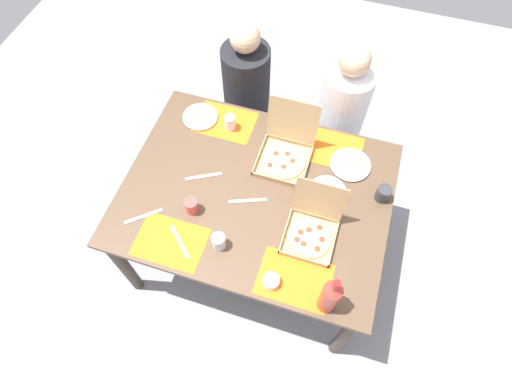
# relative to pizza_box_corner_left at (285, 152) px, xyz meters

# --- Properties ---
(ground_plane) EXTENTS (6.00, 6.00, 0.00)m
(ground_plane) POSITION_rel_pizza_box_corner_left_xyz_m (-0.09, -0.28, -0.82)
(ground_plane) COLOR gray
(dining_table) EXTENTS (1.47, 1.14, 0.77)m
(dining_table) POSITION_rel_pizza_box_corner_left_xyz_m (-0.09, -0.28, -0.15)
(dining_table) COLOR #3F3328
(dining_table) RESTS_ON ground_plane
(placemat_near_left) EXTENTS (0.36, 0.26, 0.00)m
(placemat_near_left) POSITION_rel_pizza_box_corner_left_xyz_m (-0.42, -0.69, -0.05)
(placemat_near_left) COLOR orange
(placemat_near_left) RESTS_ON dining_table
(placemat_near_right) EXTENTS (0.36, 0.26, 0.00)m
(placemat_near_right) POSITION_rel_pizza_box_corner_left_xyz_m (0.24, -0.69, -0.05)
(placemat_near_right) COLOR orange
(placemat_near_right) RESTS_ON dining_table
(placemat_far_left) EXTENTS (0.36, 0.26, 0.00)m
(placemat_far_left) POSITION_rel_pizza_box_corner_left_xyz_m (-0.42, 0.14, -0.05)
(placemat_far_left) COLOR orange
(placemat_far_left) RESTS_ON dining_table
(placemat_far_right) EXTENTS (0.36, 0.26, 0.00)m
(placemat_far_right) POSITION_rel_pizza_box_corner_left_xyz_m (0.24, 0.14, -0.05)
(placemat_far_right) COLOR orange
(placemat_far_right) RESTS_ON dining_table
(pizza_box_corner_left) EXTENTS (0.29, 0.33, 0.33)m
(pizza_box_corner_left) POSITION_rel_pizza_box_corner_left_xyz_m (0.00, 0.00, 0.00)
(pizza_box_corner_left) COLOR tan
(pizza_box_corner_left) RESTS_ON dining_table
(pizza_box_corner_right) EXTENTS (0.26, 0.30, 0.30)m
(pizza_box_corner_right) POSITION_rel_pizza_box_corner_left_xyz_m (0.26, -0.43, -0.00)
(pizza_box_corner_right) COLOR tan
(pizza_box_corner_right) RESTS_ON dining_table
(plate_middle) EXTENTS (0.23, 0.23, 0.03)m
(plate_middle) POSITION_rel_pizza_box_corner_left_xyz_m (0.37, 0.06, -0.04)
(plate_middle) COLOR white
(plate_middle) RESTS_ON dining_table
(plate_near_right) EXTENTS (0.21, 0.21, 0.02)m
(plate_near_right) POSITION_rel_pizza_box_corner_left_xyz_m (0.29, -0.16, -0.04)
(plate_near_right) COLOR white
(plate_near_right) RESTS_ON dining_table
(plate_far_right) EXTENTS (0.22, 0.22, 0.03)m
(plate_far_right) POSITION_rel_pizza_box_corner_left_xyz_m (-0.57, 0.13, -0.04)
(plate_far_right) COLOR white
(plate_far_right) RESTS_ON dining_table
(soda_bottle) EXTENTS (0.09, 0.09, 0.32)m
(soda_bottle) POSITION_rel_pizza_box_corner_left_xyz_m (0.42, -0.77, 0.08)
(soda_bottle) COLOR #B2382D
(soda_bottle) RESTS_ON dining_table
(cup_dark) EXTENTS (0.07, 0.07, 0.09)m
(cup_dark) POSITION_rel_pizza_box_corner_left_xyz_m (-0.17, -0.63, -0.00)
(cup_dark) COLOR silver
(cup_dark) RESTS_ON dining_table
(cup_clear_right) EXTENTS (0.07, 0.07, 0.10)m
(cup_clear_right) POSITION_rel_pizza_box_corner_left_xyz_m (-0.37, 0.11, -0.00)
(cup_clear_right) COLOR silver
(cup_clear_right) RESTS_ON dining_table
(cup_clear_left) EXTENTS (0.07, 0.07, 0.09)m
(cup_clear_left) POSITION_rel_pizza_box_corner_left_xyz_m (-0.38, -0.48, -0.01)
(cup_clear_left) COLOR #BF4742
(cup_clear_left) RESTS_ON dining_table
(cup_red) EXTENTS (0.08, 0.08, 0.09)m
(cup_red) POSITION_rel_pizza_box_corner_left_xyz_m (0.58, -0.10, -0.00)
(cup_red) COLOR #333338
(cup_red) RESTS_ON dining_table
(condiment_bowl) EXTENTS (0.08, 0.08, 0.05)m
(condiment_bowl) POSITION_rel_pizza_box_corner_left_xyz_m (0.14, -0.74, -0.03)
(condiment_bowl) COLOR white
(condiment_bowl) RESTS_ON dining_table
(knife_by_far_right) EXTENTS (0.17, 0.15, 0.00)m
(knife_by_far_right) POSITION_rel_pizza_box_corner_left_xyz_m (-0.62, -0.60, -0.05)
(knife_by_far_right) COLOR #B7B7BC
(knife_by_far_right) RESTS_ON dining_table
(knife_by_near_left) EXTENTS (0.19, 0.12, 0.00)m
(knife_by_near_left) POSITION_rel_pizza_box_corner_left_xyz_m (-0.40, -0.27, -0.05)
(knife_by_near_left) COLOR #B7B7BC
(knife_by_near_left) RESTS_ON dining_table
(knife_by_far_left) EXTENTS (0.20, 0.09, 0.00)m
(knife_by_far_left) POSITION_rel_pizza_box_corner_left_xyz_m (-0.11, -0.34, -0.05)
(knife_by_far_left) COLOR #B7B7BC
(knife_by_far_left) RESTS_ON dining_table
(knife_by_near_right) EXTENTS (0.17, 0.16, 0.00)m
(knife_by_near_right) POSITION_rel_pizza_box_corner_left_xyz_m (-0.37, -0.68, -0.05)
(knife_by_near_right) COLOR #B7B7BC
(knife_by_near_right) RESTS_ON dining_table
(diner_left_seat) EXTENTS (0.32, 0.32, 1.17)m
(diner_left_seat) POSITION_rel_pizza_box_corner_left_xyz_m (-0.42, 0.55, -0.29)
(diner_left_seat) COLOR black
(diner_left_seat) RESTS_ON ground_plane
(diner_right_seat) EXTENTS (0.32, 0.32, 1.18)m
(diner_right_seat) POSITION_rel_pizza_box_corner_left_xyz_m (0.24, 0.55, -0.29)
(diner_right_seat) COLOR white
(diner_right_seat) RESTS_ON ground_plane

